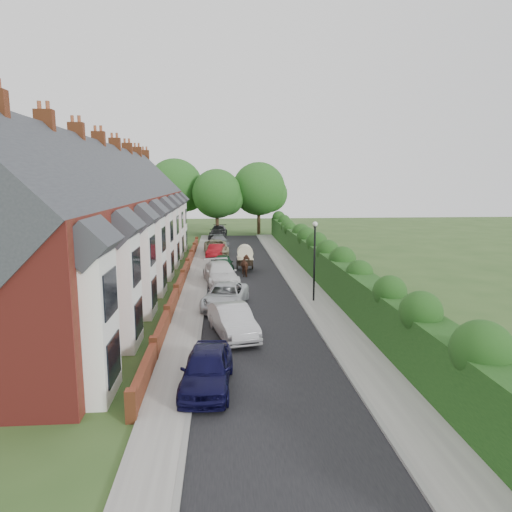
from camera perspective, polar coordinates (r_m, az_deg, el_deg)
The scene contains 25 objects.
ground at distance 25.16m, azimuth 1.35°, elevation -8.33°, with size 140.00×140.00×0.00m, color #2D4C1E.
road at distance 35.73m, azimuth -1.20°, elevation -2.97°, with size 6.00×58.00×0.02m, color black.
pavement_hedge_side at distance 36.17m, azimuth 5.31°, elevation -2.78°, with size 2.20×58.00×0.12m, color gray.
pavement_house_side at distance 35.72m, azimuth -7.38°, elevation -2.97°, with size 1.70×58.00×0.12m, color gray.
kerb_hedge_side at distance 36.01m, azimuth 3.66°, elevation -2.80°, with size 0.18×58.00×0.13m, color gray.
kerb_house_side at distance 35.69m, azimuth -6.10°, elevation -2.95°, with size 0.18×58.00×0.13m, color gray.
hedge at distance 36.22m, azimuth 8.16°, elevation -0.33°, with size 2.10×58.00×2.85m.
terrace_row at distance 35.02m, azimuth -18.36°, elevation 3.70°, with size 9.05×40.50×11.50m.
garden_wall_row at distance 34.73m, azimuth -9.13°, elevation -2.69°, with size 0.35×40.35×1.10m.
lamppost at distance 28.78m, azimuth 7.33°, elevation 0.60°, with size 0.32×0.32×5.16m.
tree_far_left at distance 63.96m, azimuth -4.61°, elevation 7.62°, with size 7.14×6.80×9.29m.
tree_far_right at distance 66.19m, azimuth 0.68°, elevation 8.23°, with size 7.98×7.60×10.31m.
tree_far_back at distance 67.22m, azimuth -9.73°, elevation 8.37°, with size 8.40×8.00×10.82m.
car_navy at distance 17.53m, azimuth -6.14°, elevation -13.82°, with size 1.81×4.49×1.53m, color black.
car_silver_a at distance 22.92m, azimuth -2.92°, elevation -8.10°, with size 1.64×4.69×1.55m, color #A3A2A7.
car_silver_b at distance 27.93m, azimuth -3.85°, elevation -5.02°, with size 2.38×5.15×1.43m, color #B9BDC2.
car_white at distance 34.27m, azimuth -4.46°, elevation -2.18°, with size 2.25×5.53×1.61m, color silver.
car_green at distance 39.35m, azimuth -4.07°, elevation -0.87°, with size 1.57×3.89×1.33m, color #113A21.
car_red at distance 46.19m, azimuth -5.04°, elevation 0.64°, with size 1.39×4.00×1.32m, color maroon.
car_beige at distance 48.30m, azimuth -5.01°, elevation 1.11°, with size 2.44×5.28×1.47m, color tan.
car_grey at distance 53.71m, azimuth -4.60°, elevation 1.85°, with size 1.80×4.42×1.28m, color slate.
car_black at distance 60.37m, azimuth -4.89°, elevation 2.74°, with size 1.65×4.10×1.40m, color black.
horse at distance 37.08m, azimuth -1.21°, elevation -1.24°, with size 0.88×1.94×1.64m, color #442619.
horse_cart at distance 39.06m, azimuth -1.38°, elevation -0.00°, with size 1.41×3.12×2.25m.
car_extra_far at distance 62.89m, azimuth -4.72°, elevation 3.08°, with size 2.19×5.39×1.56m, color black.
Camera 1 is at (-2.39, -23.85, 7.66)m, focal length 32.00 mm.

